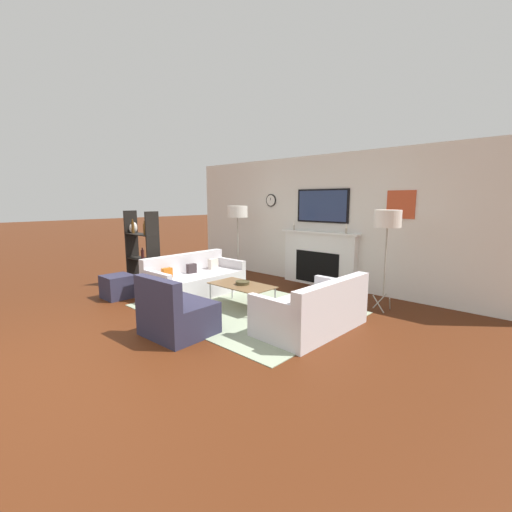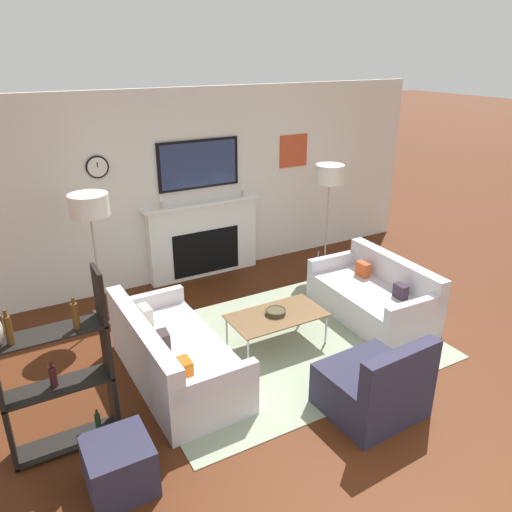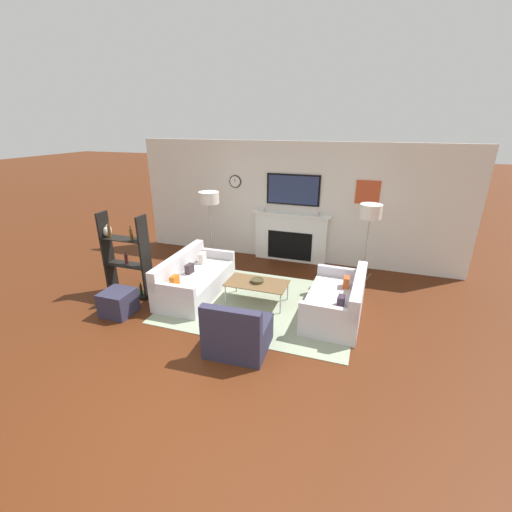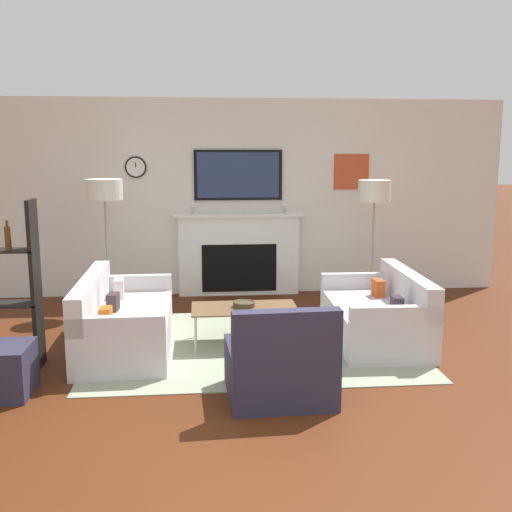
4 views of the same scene
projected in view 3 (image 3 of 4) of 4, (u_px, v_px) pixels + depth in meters
name	position (u px, v px, depth m)	size (l,w,h in m)	color
ground_plane	(188.00, 415.00, 3.84)	(60.00, 60.00, 0.00)	#4A200D
fireplace_wall	(293.00, 209.00, 7.80)	(7.49, 0.28, 2.70)	silver
area_rug	(261.00, 303.00, 6.20)	(3.28, 2.49, 0.01)	gray
couch_left	(194.00, 280.00, 6.50)	(0.89, 1.85, 0.75)	silver
couch_right	(337.00, 302.00, 5.70)	(0.92, 1.63, 0.74)	silver
armchair	(238.00, 334.00, 4.84)	(0.87, 0.81, 0.82)	#2B293F
coffee_table	(257.00, 284.00, 6.11)	(1.09, 0.59, 0.40)	brown
decorative_bowl	(257.00, 281.00, 6.11)	(0.23, 0.23, 0.06)	#433B22
floor_lamp_left	(209.00, 199.00, 7.48)	(0.45, 0.45, 1.66)	#9E998E
floor_lamp_right	(371.00, 212.00, 6.48)	(0.41, 0.41, 1.64)	#9E998E
shelf_unit	(125.00, 255.00, 6.28)	(0.88, 0.28, 1.57)	black
ottoman	(118.00, 303.00, 5.80)	(0.49, 0.49, 0.42)	#2B293F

